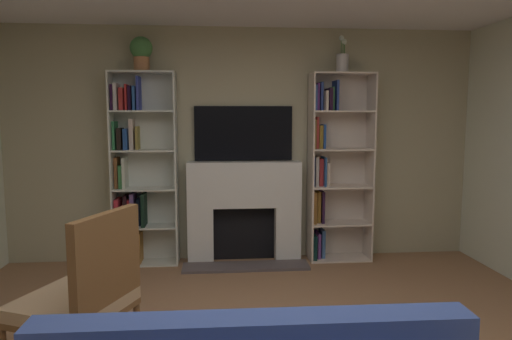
{
  "coord_description": "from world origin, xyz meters",
  "views": [
    {
      "loc": [
        -0.31,
        -2.47,
        1.63
      ],
      "look_at": [
        0.0,
        1.09,
        1.21
      ],
      "focal_mm": 32.41,
      "sensor_mm": 36.0,
      "label": 1
    }
  ],
  "objects_px": {
    "bookshelf_right": "(332,167)",
    "potted_plant": "(141,52)",
    "bookshelf_left": "(138,173)",
    "vase_with_flowers": "(342,61)",
    "fireplace": "(244,208)",
    "armchair": "(84,294)",
    "tv": "(243,133)"
  },
  "relations": [
    {
      "from": "bookshelf_left",
      "to": "vase_with_flowers",
      "type": "height_order",
      "value": "vase_with_flowers"
    },
    {
      "from": "bookshelf_left",
      "to": "tv",
      "type": "bearing_deg",
      "value": 3.67
    },
    {
      "from": "bookshelf_left",
      "to": "potted_plant",
      "type": "relative_size",
      "value": 5.84
    },
    {
      "from": "potted_plant",
      "to": "armchair",
      "type": "bearing_deg",
      "value": -91.52
    },
    {
      "from": "potted_plant",
      "to": "fireplace",
      "type": "bearing_deg",
      "value": 1.39
    },
    {
      "from": "armchair",
      "to": "vase_with_flowers",
      "type": "bearing_deg",
      "value": 44.9
    },
    {
      "from": "bookshelf_right",
      "to": "potted_plant",
      "type": "distance_m",
      "value": 2.42
    },
    {
      "from": "bookshelf_right",
      "to": "armchair",
      "type": "xyz_separation_m",
      "value": [
        -2.13,
        -2.25,
        -0.53
      ]
    },
    {
      "from": "bookshelf_left",
      "to": "armchair",
      "type": "relative_size",
      "value": 1.99
    },
    {
      "from": "fireplace",
      "to": "vase_with_flowers",
      "type": "bearing_deg",
      "value": -1.37
    },
    {
      "from": "fireplace",
      "to": "tv",
      "type": "bearing_deg",
      "value": 90.0
    },
    {
      "from": "fireplace",
      "to": "potted_plant",
      "type": "distance_m",
      "value": 2.01
    },
    {
      "from": "tv",
      "to": "armchair",
      "type": "distance_m",
      "value": 2.75
    },
    {
      "from": "vase_with_flowers",
      "to": "potted_plant",
      "type": "bearing_deg",
      "value": -179.99
    },
    {
      "from": "vase_with_flowers",
      "to": "armchair",
      "type": "distance_m",
      "value": 3.56
    },
    {
      "from": "bookshelf_left",
      "to": "armchair",
      "type": "distance_m",
      "value": 2.31
    },
    {
      "from": "potted_plant",
      "to": "armchair",
      "type": "height_order",
      "value": "potted_plant"
    },
    {
      "from": "fireplace",
      "to": "tv",
      "type": "height_order",
      "value": "tv"
    },
    {
      "from": "bookshelf_right",
      "to": "vase_with_flowers",
      "type": "xyz_separation_m",
      "value": [
        0.09,
        -0.03,
        1.17
      ]
    },
    {
      "from": "fireplace",
      "to": "armchair",
      "type": "height_order",
      "value": "fireplace"
    },
    {
      "from": "potted_plant",
      "to": "vase_with_flowers",
      "type": "xyz_separation_m",
      "value": [
        2.16,
        0.0,
        -0.07
      ]
    },
    {
      "from": "fireplace",
      "to": "vase_with_flowers",
      "type": "relative_size",
      "value": 3.39
    },
    {
      "from": "bookshelf_left",
      "to": "armchair",
      "type": "height_order",
      "value": "bookshelf_left"
    },
    {
      "from": "bookshelf_left",
      "to": "bookshelf_right",
      "type": "relative_size",
      "value": 1.0
    },
    {
      "from": "tv",
      "to": "vase_with_flowers",
      "type": "bearing_deg",
      "value": -6.31
    },
    {
      "from": "bookshelf_left",
      "to": "potted_plant",
      "type": "bearing_deg",
      "value": -28.89
    },
    {
      "from": "potted_plant",
      "to": "armchair",
      "type": "relative_size",
      "value": 0.34
    },
    {
      "from": "bookshelf_left",
      "to": "fireplace",
      "type": "bearing_deg",
      "value": -0.94
    },
    {
      "from": "bookshelf_right",
      "to": "potted_plant",
      "type": "xyz_separation_m",
      "value": [
        -2.07,
        -0.03,
        1.24
      ]
    },
    {
      "from": "bookshelf_left",
      "to": "vase_with_flowers",
      "type": "xyz_separation_m",
      "value": [
        2.24,
        -0.04,
        1.22
      ]
    },
    {
      "from": "potted_plant",
      "to": "bookshelf_right",
      "type": "bearing_deg",
      "value": 0.94
    },
    {
      "from": "bookshelf_right",
      "to": "potted_plant",
      "type": "height_order",
      "value": "potted_plant"
    }
  ]
}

